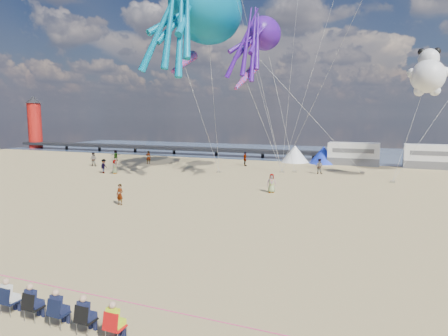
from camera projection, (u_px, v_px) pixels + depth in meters
ground at (160, 253)px, 19.76m from camera, size 120.00×120.00×0.00m
water at (324, 153)px, 70.18m from camera, size 120.00×120.00×0.00m
pier at (154, 147)px, 70.51m from camera, size 60.00×3.00×0.50m
lighthouse at (35, 126)px, 80.59m from camera, size 2.60×2.60×9.00m
motorhome_0 at (354, 154)px, 53.97m from camera, size 6.60×2.50×3.00m
motorhome_1 at (432, 157)px, 50.40m from camera, size 6.60×2.50×3.00m
tent_white at (295, 154)px, 57.03m from camera, size 4.00×4.00×2.40m
tent_blue at (323, 155)px, 55.52m from camera, size 4.00×4.00×2.40m
spectator_row at (60, 307)px, 12.84m from camera, size 6.10×0.90×1.30m
rope_line at (90, 294)px, 15.18m from camera, size 34.00×0.03×0.03m
standing_person at (120, 195)px, 30.09m from camera, size 0.61×0.42×1.60m
beachgoer_0 at (272, 183)px, 34.82m from camera, size 0.70×0.56×1.68m
beachgoer_1 at (93, 159)px, 52.71m from camera, size 1.02×0.81×1.82m
beachgoer_2 at (104, 166)px, 46.33m from camera, size 0.72×0.88×1.66m
beachgoer_3 at (245, 159)px, 52.89m from camera, size 1.24×1.37×1.84m
beachgoer_4 at (116, 155)px, 58.56m from camera, size 0.94×0.96×1.62m
beachgoer_5 at (148, 157)px, 55.26m from camera, size 1.62×1.51×1.81m
beachgoer_6 at (115, 167)px, 46.12m from camera, size 0.42×0.61×1.60m
beachgoer_7 at (319, 166)px, 45.81m from camera, size 0.90×0.61×1.76m
sandbag_a at (219, 172)px, 47.00m from camera, size 0.50×0.35×0.22m
sandbag_b at (295, 171)px, 47.09m from camera, size 0.50×0.35×0.22m
sandbag_c at (392, 182)px, 39.88m from camera, size 0.50×0.35×0.22m
sandbag_d at (362, 173)px, 46.10m from camera, size 0.50×0.35×0.22m
sandbag_e at (282, 172)px, 46.80m from camera, size 0.50×0.35×0.22m
kite_octopus_teal at (206, 9)px, 42.95m from camera, size 7.39×12.91×13.88m
kite_octopus_purple at (264, 34)px, 42.64m from camera, size 6.29×9.17×9.65m
kite_panda at (428, 76)px, 37.96m from camera, size 4.06×3.85×5.39m
windsock_left at (184, 63)px, 41.74m from camera, size 2.30×7.24×7.16m
windsock_mid at (247, 45)px, 40.92m from camera, size 1.16×5.34×5.31m
windsock_right at (245, 78)px, 38.30m from camera, size 1.30×4.65×4.59m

